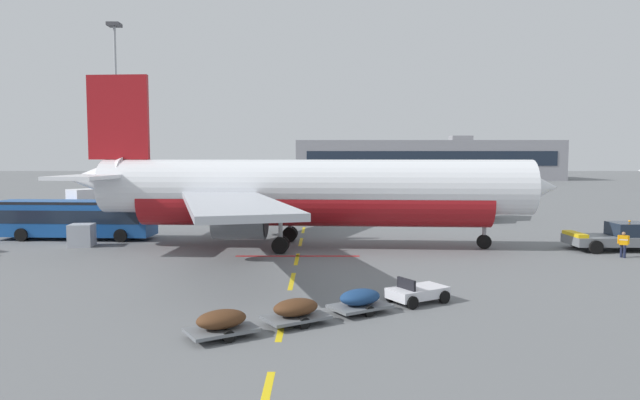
# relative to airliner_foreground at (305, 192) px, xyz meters

# --- Properties ---
(ground) EXTENTS (400.00, 400.00, 0.00)m
(ground) POSITION_rel_airliner_foreground_xyz_m (21.59, 14.32, -3.95)
(ground) COLOR slate
(apron_paint_markings) EXTENTS (8.00, 95.72, 0.01)m
(apron_paint_markings) POSITION_rel_airliner_foreground_xyz_m (-0.41, 11.78, -3.95)
(apron_paint_markings) COLOR yellow
(apron_paint_markings) RESTS_ON ground
(airliner_foreground) EXTENTS (34.80, 34.56, 12.20)m
(airliner_foreground) POSITION_rel_airliner_foreground_xyz_m (0.00, 0.00, 0.00)
(airliner_foreground) COLOR white
(airliner_foreground) RESTS_ON ground
(pushback_tug) EXTENTS (6.03, 3.26, 2.08)m
(pushback_tug) POSITION_rel_airliner_foreground_xyz_m (21.37, -1.39, -3.05)
(pushback_tug) COLOR slate
(pushback_tug) RESTS_ON ground
(apron_shuttle_bus) EXTENTS (12.15, 3.48, 3.00)m
(apron_shuttle_bus) POSITION_rel_airliner_foreground_xyz_m (-17.92, 3.78, -2.20)
(apron_shuttle_bus) COLOR #194C99
(apron_shuttle_bus) RESTS_ON ground
(catering_truck) EXTENTS (4.92, 7.38, 3.14)m
(catering_truck) POSITION_rel_airliner_foreground_xyz_m (17.29, 17.27, -2.30)
(catering_truck) COLOR black
(catering_truck) RESTS_ON ground
(ground_power_truck) EXTENTS (6.34, 6.91, 3.14)m
(ground_power_truck) POSITION_rel_airliner_foreground_xyz_m (-22.64, 17.12, -2.30)
(ground_power_truck) COLOR black
(ground_power_truck) RESTS_ON ground
(baggage_train) EXTENTS (10.66, 7.29, 1.14)m
(baggage_train) POSITION_rel_airliner_foreground_xyz_m (1.42, -17.52, -3.42)
(baggage_train) COLOR silver
(baggage_train) RESTS_ON ground
(ground_crew_worker) EXTENTS (0.59, 0.41, 1.65)m
(ground_crew_worker) POSITION_rel_airliner_foreground_xyz_m (20.29, -4.21, -3.01)
(ground_crew_worker) COLOR #191E38
(ground_crew_worker) RESTS_ON ground
(uld_cargo_container) EXTENTS (1.77, 1.74, 1.60)m
(uld_cargo_container) POSITION_rel_airliner_foreground_xyz_m (-16.01, 0.28, -3.15)
(uld_cargo_container) COLOR #B7BCC6
(uld_cargo_container) RESTS_ON ground
(apron_light_mast_near) EXTENTS (1.80, 1.80, 25.69)m
(apron_light_mast_near) POSITION_rel_airliner_foreground_xyz_m (-28.69, 42.75, 11.97)
(apron_light_mast_near) COLOR slate
(apron_light_mast_near) RESTS_ON ground
(terminal_satellite) EXTENTS (72.96, 26.77, 12.51)m
(terminal_satellite) POSITION_rel_airliner_foreground_xyz_m (31.05, 123.10, 1.52)
(terminal_satellite) COLOR gray
(terminal_satellite) RESTS_ON ground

